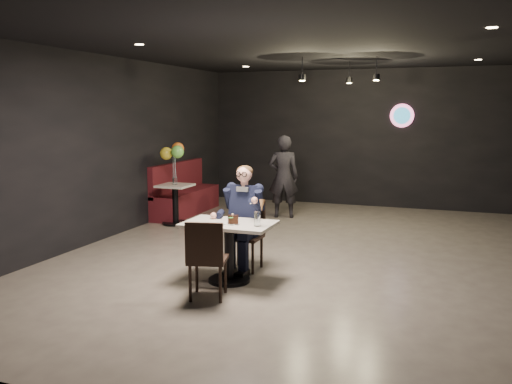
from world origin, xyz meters
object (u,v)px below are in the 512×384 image
at_px(chair_near, 208,258).
at_px(side_table, 175,205).
at_px(booth_bench, 186,188).
at_px(main_table, 229,252).
at_px(seated_man, 245,217).
at_px(passerby, 283,177).
at_px(balloon_vase, 175,181).
at_px(chair_far, 245,236).
at_px(sundae_glass, 257,219).

bearing_deg(chair_near, side_table, 109.67).
bearing_deg(side_table, booth_bench, 106.70).
height_order(main_table, seated_man, seated_man).
height_order(side_table, passerby, passerby).
height_order(booth_bench, balloon_vase, booth_bench).
distance_m(main_table, chair_far, 0.56).
xyz_separation_m(chair_near, balloon_vase, (-2.28, 3.43, 0.36)).
bearing_deg(side_table, main_table, -51.02).
height_order(side_table, balloon_vase, balloon_vase).
xyz_separation_m(chair_near, booth_bench, (-2.58, 4.43, 0.07)).
bearing_deg(seated_man, booth_bench, 128.29).
distance_m(main_table, balloon_vase, 3.65).
xyz_separation_m(sundae_glass, booth_bench, (-2.98, 3.89, -0.31)).
height_order(chair_far, chair_near, same).
height_order(chair_far, side_table, chair_far).
bearing_deg(booth_bench, side_table, -73.30).
relative_size(main_table, sundae_glass, 6.43).
xyz_separation_m(main_table, seated_man, (0.00, 0.55, 0.34)).
relative_size(seated_man, passerby, 0.88).
bearing_deg(main_table, booth_bench, 124.05).
distance_m(chair_near, side_table, 4.12).
height_order(chair_far, seated_man, seated_man).
height_order(seated_man, sundae_glass, seated_man).
height_order(main_table, booth_bench, booth_bench).
height_order(sundae_glass, side_table, sundae_glass).
relative_size(main_table, seated_man, 0.76).
relative_size(main_table, chair_near, 1.20).
xyz_separation_m(sundae_glass, balloon_vase, (-2.68, 2.89, -0.02)).
bearing_deg(booth_bench, seated_man, -51.71).
bearing_deg(chair_far, side_table, 135.15).
xyz_separation_m(booth_bench, balloon_vase, (0.30, -1.00, 0.29)).
height_order(seated_man, balloon_vase, seated_man).
bearing_deg(side_table, passerby, 38.25).
bearing_deg(main_table, balloon_vase, 128.98).
height_order(main_table, chair_near, chair_near).
bearing_deg(seated_man, sundae_glass, -57.47).
bearing_deg(side_table, seated_man, -44.85).
xyz_separation_m(main_table, side_table, (-2.28, 2.82, -0.02)).
bearing_deg(balloon_vase, passerby, 38.25).
bearing_deg(balloon_vase, sundae_glass, -47.20).
relative_size(chair_far, chair_near, 1.00).
distance_m(chair_far, chair_near, 1.16).
relative_size(sundae_glass, passerby, 0.10).
height_order(sundae_glass, passerby, passerby).
bearing_deg(main_table, chair_far, 90.00).
xyz_separation_m(chair_far, sundae_glass, (0.40, -0.62, 0.38)).
bearing_deg(passerby, sundae_glass, 87.55).
height_order(chair_near, balloon_vase, chair_near).
bearing_deg(sundae_glass, passerby, 103.13).
bearing_deg(side_table, chair_near, -56.38).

